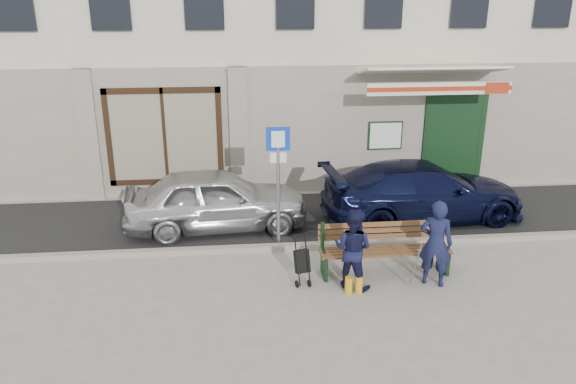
{
  "coord_description": "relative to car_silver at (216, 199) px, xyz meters",
  "views": [
    {
      "loc": [
        -1.52,
        -8.67,
        4.93
      ],
      "look_at": [
        -0.5,
        1.6,
        1.2
      ],
      "focal_mm": 35.0,
      "sensor_mm": 36.0,
      "label": 1
    }
  ],
  "objects": [
    {
      "name": "asphalt_lane",
      "position": [
        1.94,
        0.34,
        -0.66
      ],
      "size": [
        60.0,
        3.2,
        0.01
      ],
      "primitive_type": "cube",
      "color": "#282828",
      "rests_on": "ground"
    },
    {
      "name": "parking_sign",
      "position": [
        1.26,
        -1.1,
        0.98
      ],
      "size": [
        0.46,
        0.08,
        2.49
      ],
      "rotation": [
        0.0,
        0.0,
        -0.01
      ],
      "color": "gray",
      "rests_on": "ground"
    },
    {
      "name": "man",
      "position": [
        3.85,
        -2.88,
        0.12
      ],
      "size": [
        0.68,
        0.58,
        1.58
      ],
      "primitive_type": "imported",
      "rotation": [
        0.0,
        0.0,
        2.71
      ],
      "color": "#141938",
      "rests_on": "ground"
    },
    {
      "name": "car_silver",
      "position": [
        0.0,
        0.0,
        0.0
      ],
      "size": [
        4.04,
        1.91,
        1.33
      ],
      "primitive_type": "imported",
      "rotation": [
        0.0,
        0.0,
        1.66
      ],
      "color": "silver",
      "rests_on": "ground"
    },
    {
      "name": "ground",
      "position": [
        1.94,
        -2.76,
        -0.67
      ],
      "size": [
        80.0,
        80.0,
        0.0
      ],
      "primitive_type": "plane",
      "color": "#9E9991",
      "rests_on": "ground"
    },
    {
      "name": "bench",
      "position": [
        3.05,
        -2.39,
        -0.21
      ],
      "size": [
        2.4,
        1.17,
        0.98
      ],
      "color": "brown",
      "rests_on": "ground"
    },
    {
      "name": "car_navy",
      "position": [
        4.62,
        0.07,
        -0.01
      ],
      "size": [
        4.71,
        2.27,
        1.32
      ],
      "primitive_type": "imported",
      "rotation": [
        0.0,
        0.0,
        1.66
      ],
      "color": "black",
      "rests_on": "ground"
    },
    {
      "name": "stroller",
      "position": [
        1.55,
        -2.61,
        -0.27
      ],
      "size": [
        0.31,
        0.4,
        0.89
      ],
      "rotation": [
        0.0,
        0.0,
        0.28
      ],
      "color": "black",
      "rests_on": "ground"
    },
    {
      "name": "woman",
      "position": [
        2.4,
        -2.82,
        0.06
      ],
      "size": [
        0.89,
        0.84,
        1.45
      ],
      "primitive_type": "imported",
      "rotation": [
        0.0,
        0.0,
        2.55
      ],
      "color": "#131435",
      "rests_on": "ground"
    },
    {
      "name": "curb",
      "position": [
        1.94,
        -1.26,
        -0.61
      ],
      "size": [
        60.0,
        0.18,
        0.12
      ],
      "primitive_type": "cube",
      "color": "#9E9384",
      "rests_on": "ground"
    }
  ]
}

